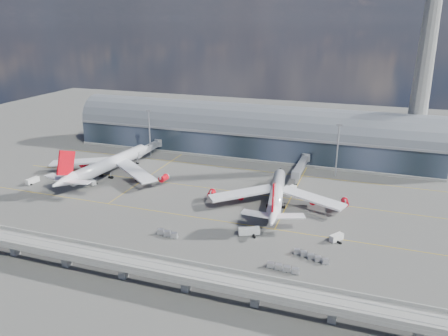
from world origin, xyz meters
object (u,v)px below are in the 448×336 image
(control_tower, at_px, (425,64))
(airliner_right, at_px, (277,195))
(service_truck_0, at_px, (32,181))
(airliner_left, at_px, (107,165))
(service_truck_1, at_px, (92,182))
(cargo_train_1, at_px, (311,256))
(cargo_train_2, at_px, (283,268))
(service_truck_4, at_px, (291,190))
(cargo_train_0, at_px, (167,234))
(service_truck_3, at_px, (336,238))
(service_truck_5, at_px, (142,177))
(floodlight_mast_right, at_px, (337,149))
(floodlight_mast_left, at_px, (150,132))
(service_truck_2, at_px, (249,231))

(control_tower, xyz_separation_m, airliner_right, (-54.14, -72.20, -46.73))
(service_truck_0, bearing_deg, airliner_left, 43.31)
(service_truck_1, height_order, cargo_train_1, service_truck_1)
(cargo_train_2, bearing_deg, airliner_left, 54.27)
(control_tower, distance_m, service_truck_4, 91.08)
(airliner_left, height_order, cargo_train_2, airliner_left)
(cargo_train_0, bearing_deg, cargo_train_2, -110.80)
(airliner_right, bearing_deg, service_truck_3, -49.98)
(airliner_left, xyz_separation_m, airliner_right, (84.36, -7.56, -1.01))
(airliner_left, height_order, service_truck_0, airliner_left)
(cargo_train_1, bearing_deg, service_truck_5, 42.83)
(control_tower, distance_m, floodlight_mast_right, 58.76)
(airliner_left, distance_m, service_truck_1, 13.17)
(service_truck_5, bearing_deg, service_truck_0, 149.00)
(floodlight_mast_left, bearing_deg, service_truck_3, -31.95)
(floodlight_mast_left, height_order, service_truck_3, floodlight_mast_left)
(floodlight_mast_left, xyz_separation_m, cargo_train_1, (100.41, -81.25, -12.78))
(control_tower, bearing_deg, floodlight_mast_right, -141.34)
(control_tower, distance_m, floodlight_mast_left, 143.01)
(floodlight_mast_left, relative_size, service_truck_1, 5.30)
(cargo_train_1, bearing_deg, airliner_right, 8.66)
(airliner_right, bearing_deg, service_truck_5, 163.46)
(service_truck_0, bearing_deg, service_truck_4, 21.27)
(service_truck_5, xyz_separation_m, cargo_train_1, (85.65, -45.58, -0.74))
(floodlight_mast_right, bearing_deg, cargo_train_0, -120.85)
(airliner_left, height_order, service_truck_5, airliner_left)
(service_truck_0, height_order, service_truck_1, service_truck_0)
(cargo_train_2, bearing_deg, service_truck_5, 48.44)
(service_truck_0, height_order, cargo_train_0, service_truck_0)
(floodlight_mast_left, distance_m, cargo_train_0, 97.65)
(service_truck_5, xyz_separation_m, cargo_train_0, (35.98, -46.79, -0.62))
(cargo_train_0, bearing_deg, floodlight_mast_right, -40.47)
(service_truck_3, relative_size, service_truck_5, 0.80)
(control_tower, bearing_deg, cargo_train_2, -109.27)
(service_truck_3, bearing_deg, airliner_right, 175.42)
(service_truck_1, relative_size, service_truck_3, 0.90)
(floodlight_mast_right, height_order, cargo_train_1, floodlight_mast_right)
(floodlight_mast_right, distance_m, service_truck_4, 34.79)
(service_truck_0, xyz_separation_m, service_truck_3, (137.84, -10.33, -0.08))
(floodlight_mast_left, bearing_deg, airliner_right, -28.66)
(floodlight_mast_right, distance_m, cargo_train_1, 82.25)
(cargo_train_1, bearing_deg, service_truck_4, -1.91)
(control_tower, bearing_deg, service_truck_2, -119.89)
(service_truck_0, bearing_deg, floodlight_mast_right, 30.91)
(service_truck_2, distance_m, service_truck_5, 72.52)
(floodlight_mast_left, distance_m, airliner_right, 92.57)
(control_tower, distance_m, airliner_right, 101.62)
(airliner_right, xyz_separation_m, service_truck_5, (-66.10, 8.53, -3.31))
(floodlight_mast_left, distance_m, service_truck_1, 50.64)
(floodlight_mast_left, height_order, floodlight_mast_right, same)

